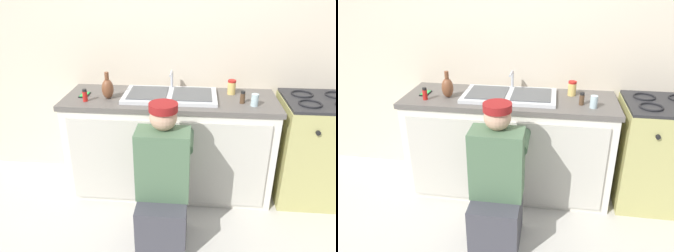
# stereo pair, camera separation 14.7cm
# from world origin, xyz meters

# --- Properties ---
(ground_plane) EXTENTS (12.00, 12.00, 0.00)m
(ground_plane) POSITION_xyz_m (0.00, 0.00, 0.00)
(ground_plane) COLOR beige
(back_wall) EXTENTS (6.00, 0.10, 2.50)m
(back_wall) POSITION_xyz_m (0.00, 0.65, 1.25)
(back_wall) COLOR beige
(back_wall) RESTS_ON ground_plane
(counter_cabinet) EXTENTS (1.80, 0.62, 0.88)m
(counter_cabinet) POSITION_xyz_m (0.00, 0.29, 0.44)
(counter_cabinet) COLOR silver
(counter_cabinet) RESTS_ON ground_plane
(countertop) EXTENTS (1.84, 0.62, 0.04)m
(countertop) POSITION_xyz_m (0.00, 0.30, 0.90)
(countertop) COLOR #5B5651
(countertop) RESTS_ON counter_cabinet
(sink_double_basin) EXTENTS (0.80, 0.44, 0.19)m
(sink_double_basin) POSITION_xyz_m (0.00, 0.30, 0.94)
(sink_double_basin) COLOR silver
(sink_double_basin) RESTS_ON countertop
(stove_range) EXTENTS (0.64, 0.62, 0.95)m
(stove_range) POSITION_xyz_m (1.28, 0.30, 0.47)
(stove_range) COLOR tan
(stove_range) RESTS_ON ground_plane
(plumber_person) EXTENTS (0.42, 0.61, 1.10)m
(plumber_person) POSITION_xyz_m (0.01, -0.40, 0.46)
(plumber_person) COLOR #3F3F47
(plumber_person) RESTS_ON ground_plane
(spice_bottle_red) EXTENTS (0.04, 0.04, 0.11)m
(spice_bottle_red) POSITION_xyz_m (-0.70, 0.14, 0.97)
(spice_bottle_red) COLOR red
(spice_bottle_red) RESTS_ON countertop
(cell_phone) EXTENTS (0.07, 0.14, 0.01)m
(cell_phone) POSITION_xyz_m (-0.75, 0.28, 0.93)
(cell_phone) COLOR black
(cell_phone) RESTS_ON countertop
(condiment_jar) EXTENTS (0.07, 0.07, 0.13)m
(condiment_jar) POSITION_xyz_m (0.53, 0.43, 0.98)
(condiment_jar) COLOR #DBB760
(condiment_jar) RESTS_ON countertop
(spice_bottle_pepper) EXTENTS (0.04, 0.04, 0.11)m
(spice_bottle_pepper) POSITION_xyz_m (0.60, 0.21, 0.97)
(spice_bottle_pepper) COLOR #513823
(spice_bottle_pepper) RESTS_ON countertop
(vase_decorative) EXTENTS (0.10, 0.10, 0.23)m
(vase_decorative) POSITION_xyz_m (-0.53, 0.22, 1.01)
(vase_decorative) COLOR brown
(vase_decorative) RESTS_ON countertop
(water_glass) EXTENTS (0.06, 0.06, 0.10)m
(water_glass) POSITION_xyz_m (0.70, 0.15, 0.97)
(water_glass) COLOR #ADC6CC
(water_glass) RESTS_ON countertop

